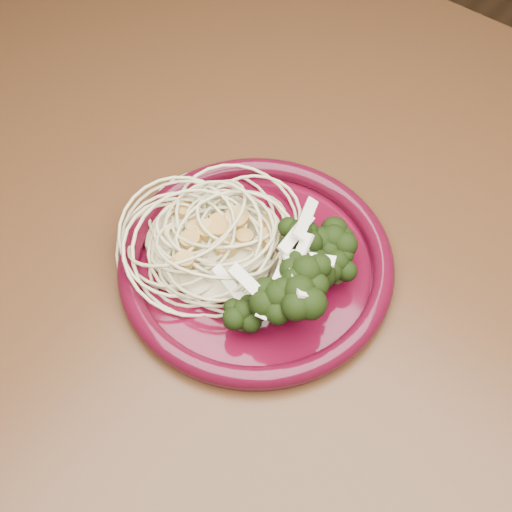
% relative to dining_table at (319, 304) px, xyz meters
% --- Properties ---
extents(dining_table, '(1.20, 0.80, 0.75)m').
position_rel_dining_table_xyz_m(dining_table, '(0.00, 0.00, 0.00)').
color(dining_table, '#472814').
rests_on(dining_table, ground).
extents(dinner_plate, '(0.28, 0.28, 0.02)m').
position_rel_dining_table_xyz_m(dinner_plate, '(-0.04, -0.06, 0.11)').
color(dinner_plate, '#440616').
rests_on(dinner_plate, dining_table).
extents(spaghetti_pile, '(0.15, 0.14, 0.03)m').
position_rel_dining_table_xyz_m(spaghetti_pile, '(-0.08, -0.07, 0.12)').
color(spaghetti_pile, '#CBC28B').
rests_on(spaghetti_pile, dinner_plate).
extents(scallop_cluster, '(0.12, 0.12, 0.04)m').
position_rel_dining_table_xyz_m(scallop_cluster, '(-0.08, -0.07, 0.15)').
color(scallop_cluster, gold).
rests_on(scallop_cluster, spaghetti_pile).
extents(broccoli_pile, '(0.11, 0.16, 0.05)m').
position_rel_dining_table_xyz_m(broccoli_pile, '(0.02, -0.05, 0.13)').
color(broccoli_pile, black).
rests_on(broccoli_pile, dinner_plate).
extents(onion_garnish, '(0.08, 0.10, 0.05)m').
position_rel_dining_table_xyz_m(onion_garnish, '(0.02, -0.05, 0.16)').
color(onion_garnish, '#F0E7CB').
rests_on(onion_garnish, broccoli_pile).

